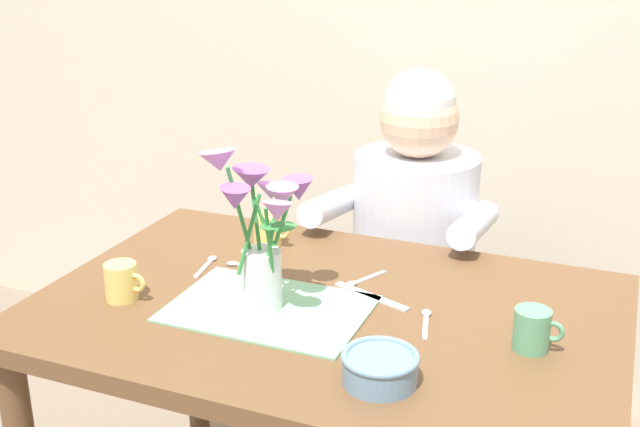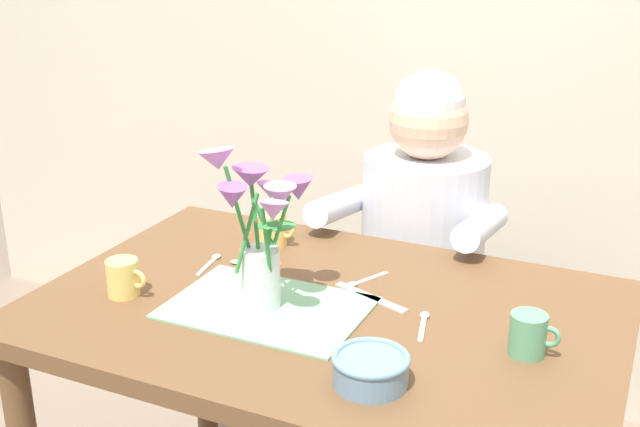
% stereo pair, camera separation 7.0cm
% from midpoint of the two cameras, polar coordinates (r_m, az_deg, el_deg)
% --- Properties ---
extents(wood_panel_backdrop, '(4.00, 0.10, 2.50)m').
position_cam_midpoint_polar(wood_panel_backdrop, '(2.48, 11.68, 14.40)').
color(wood_panel_backdrop, beige).
rests_on(wood_panel_backdrop, ground_plane).
extents(dining_table, '(1.20, 0.80, 0.74)m').
position_cam_midpoint_polar(dining_table, '(1.69, 1.56, -9.58)').
color(dining_table, brown).
rests_on(dining_table, ground_plane).
extents(seated_person, '(0.45, 0.47, 1.14)m').
position_cam_midpoint_polar(seated_person, '(2.24, 8.21, -4.28)').
color(seated_person, '#4C4C56').
rests_on(seated_person, ground_plane).
extents(striped_placemat, '(0.40, 0.28, 0.00)m').
position_cam_midpoint_polar(striped_placemat, '(1.63, -2.62, -6.82)').
color(striped_placemat, '#7AB289').
rests_on(striped_placemat, dining_table).
extents(flower_vase, '(0.21, 0.22, 0.34)m').
position_cam_midpoint_polar(flower_vase, '(1.56, -3.10, -0.80)').
color(flower_vase, silver).
rests_on(flower_vase, dining_table).
extents(ceramic_bowl, '(0.14, 0.14, 0.06)m').
position_cam_midpoint_polar(ceramic_bowl, '(1.37, 5.19, -11.13)').
color(ceramic_bowl, '#6689A8').
rests_on(ceramic_bowl, dining_table).
extents(dinner_knife, '(0.18, 0.08, 0.00)m').
position_cam_midpoint_polar(dinner_knife, '(1.67, 4.90, -6.08)').
color(dinner_knife, silver).
rests_on(dinner_knife, dining_table).
extents(tea_cup, '(0.09, 0.07, 0.08)m').
position_cam_midpoint_polar(tea_cup, '(1.50, 16.21, -8.43)').
color(tea_cup, '#569970').
rests_on(tea_cup, dining_table).
extents(ceramic_mug, '(0.09, 0.07, 0.08)m').
position_cam_midpoint_polar(ceramic_mug, '(1.71, -12.92, -4.57)').
color(ceramic_mug, '#E5C666').
rests_on(ceramic_mug, dining_table).
extents(coffee_cup, '(0.09, 0.07, 0.08)m').
position_cam_midpoint_polar(coffee_cup, '(1.93, -2.35, -1.15)').
color(coffee_cup, '#E5C666').
rests_on(coffee_cup, dining_table).
extents(spoon_0, '(0.07, 0.11, 0.01)m').
position_cam_midpoint_polar(spoon_0, '(1.74, 4.15, -4.95)').
color(spoon_0, silver).
rests_on(spoon_0, dining_table).
extents(spoon_1, '(0.12, 0.05, 0.01)m').
position_cam_midpoint_polar(spoon_1, '(1.83, -4.24, -3.59)').
color(spoon_1, silver).
rests_on(spoon_1, dining_table).
extents(spoon_2, '(0.04, 0.12, 0.01)m').
position_cam_midpoint_polar(spoon_2, '(1.59, 8.79, -7.75)').
color(spoon_2, silver).
rests_on(spoon_2, dining_table).
extents(spoon_3, '(0.03, 0.12, 0.01)m').
position_cam_midpoint_polar(spoon_3, '(1.85, -6.77, -3.45)').
color(spoon_3, silver).
rests_on(spoon_3, dining_table).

